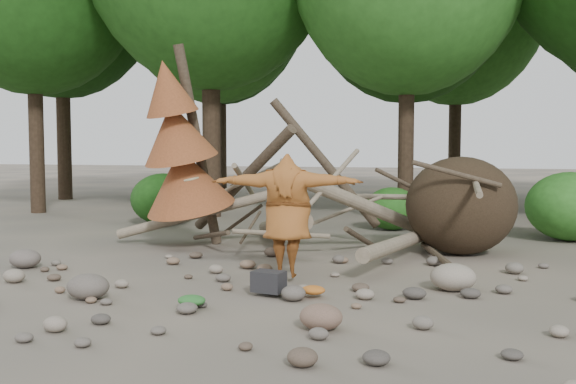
# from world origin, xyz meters

# --- Properties ---
(ground) EXTENTS (120.00, 120.00, 0.00)m
(ground) POSITION_xyz_m (0.00, 0.00, 0.00)
(ground) COLOR #514C44
(ground) RESTS_ON ground
(deadfall_pile) EXTENTS (8.55, 5.24, 3.30)m
(deadfall_pile) POSITION_xyz_m (2.02, 4.24, 0.95)
(deadfall_pile) COLOR #332619
(deadfall_pile) RESTS_ON ground
(dead_conifer) EXTENTS (2.06, 2.16, 4.35)m
(dead_conifer) POSITION_xyz_m (-3.12, 3.37, 2.11)
(dead_conifer) COLOR #4C3F30
(dead_conifer) RESTS_ON ground
(bush_left) EXTENTS (1.80, 1.80, 1.44)m
(bush_left) POSITION_xyz_m (-5.50, 7.20, 0.72)
(bush_left) COLOR #1E5316
(bush_left) RESTS_ON ground
(bush_mid) EXTENTS (1.40, 1.40, 1.12)m
(bush_mid) POSITION_xyz_m (0.80, 7.80, 0.56)
(bush_mid) COLOR #29691E
(bush_mid) RESTS_ON ground
(bush_right) EXTENTS (2.00, 2.00, 1.60)m
(bush_right) POSITION_xyz_m (5.00, 7.00, 0.80)
(bush_right) COLOR #337C26
(bush_right) RESTS_ON ground
(frisbee_thrower) EXTENTS (3.24, 0.98, 1.98)m
(frisbee_thrower) POSITION_xyz_m (-0.03, 0.83, 1.07)
(frisbee_thrower) COLOR #935221
(frisbee_thrower) RESTS_ON ground
(backpack) EXTENTS (0.50, 0.38, 0.30)m
(backpack) POSITION_xyz_m (-0.00, -0.22, 0.15)
(backpack) COLOR black
(backpack) RESTS_ON ground
(cloth_green) EXTENTS (0.38, 0.32, 0.14)m
(cloth_green) POSITION_xyz_m (-0.75, -1.25, 0.07)
(cloth_green) COLOR #286529
(cloth_green) RESTS_ON ground
(cloth_orange) EXTENTS (0.35, 0.29, 0.13)m
(cloth_orange) POSITION_xyz_m (0.65, -0.16, 0.06)
(cloth_orange) COLOR #AF5D1E
(cloth_orange) RESTS_ON ground
(boulder_front_left) EXTENTS (0.61, 0.55, 0.37)m
(boulder_front_left) POSITION_xyz_m (-2.41, -1.14, 0.18)
(boulder_front_left) COLOR #625A52
(boulder_front_left) RESTS_ON ground
(boulder_front_right) EXTENTS (0.52, 0.47, 0.31)m
(boulder_front_right) POSITION_xyz_m (1.13, -1.70, 0.16)
(boulder_front_right) COLOR brown
(boulder_front_right) RESTS_ON ground
(boulder_mid_right) EXTENTS (0.69, 0.62, 0.41)m
(boulder_mid_right) POSITION_xyz_m (2.57, 0.88, 0.21)
(boulder_mid_right) COLOR gray
(boulder_mid_right) RESTS_ON ground
(boulder_mid_left) EXTENTS (0.56, 0.51, 0.34)m
(boulder_mid_left) POSITION_xyz_m (-4.87, 0.63, 0.17)
(boulder_mid_left) COLOR #695E58
(boulder_mid_left) RESTS_ON ground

